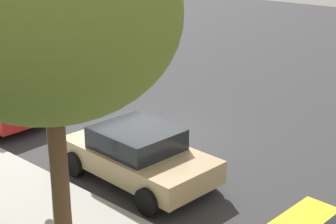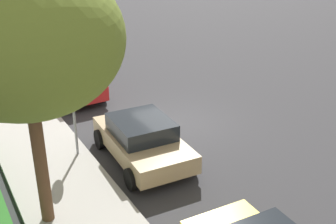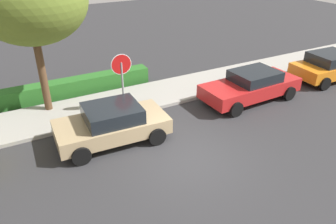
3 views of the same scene
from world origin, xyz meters
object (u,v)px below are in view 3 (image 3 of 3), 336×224
stop_sign (122,73)px  parked_car_tan (112,123)px  parked_car_red (251,85)px  parked_car_orange (330,66)px

stop_sign → parked_car_tan: size_ratio=0.64×
stop_sign → parked_car_red: size_ratio=0.56×
parked_car_red → parked_car_orange: parked_car_orange is taller
parked_car_red → parked_car_orange: bearing=-0.3°
parked_car_tan → parked_car_orange: parked_car_orange is taller
parked_car_red → parked_car_orange: size_ratio=1.15×
parked_car_tan → stop_sign: bearing=56.7°
parked_car_tan → parked_car_orange: bearing=1.1°
stop_sign → parked_car_orange: size_ratio=0.65×
stop_sign → parked_car_orange: (10.76, -1.50, -1.07)m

